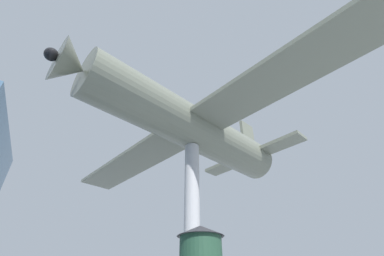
# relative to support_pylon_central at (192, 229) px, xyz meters

# --- Properties ---
(support_pylon_central) EXTENTS (0.61, 0.61, 6.99)m
(support_pylon_central) POSITION_rel_support_pylon_central_xyz_m (0.00, 0.00, 0.00)
(support_pylon_central) COLOR #B7B7BC
(support_pylon_central) RESTS_ON ground_plane
(suspended_airplane) EXTENTS (19.42, 12.00, 3.34)m
(suspended_airplane) POSITION_rel_support_pylon_central_xyz_m (-0.04, 0.14, 4.49)
(suspended_airplane) COLOR slate
(suspended_airplane) RESTS_ON support_pylon_central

